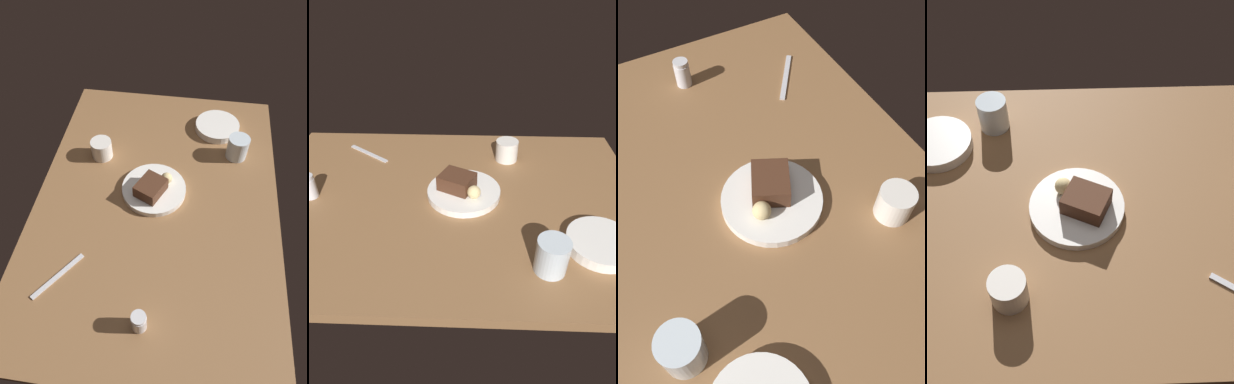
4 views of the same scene
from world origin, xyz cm
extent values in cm
cube|color=brown|center=(0.00, 0.00, 1.50)|extent=(120.00, 84.00, 3.00)
cylinder|color=white|center=(-4.59, -1.56, 4.05)|extent=(22.61, 22.61, 2.11)
cube|color=#472819|center=(-2.43, -2.39, 7.49)|extent=(12.53, 11.71, 4.76)
sphere|color=#DBC184|center=(-7.70, 2.51, 7.14)|extent=(4.06, 4.06, 4.06)
cylinder|color=silver|center=(42.60, 0.98, 6.22)|extent=(4.26, 4.26, 6.43)
cylinder|color=silver|center=(-26.26, 27.41, 7.50)|extent=(7.95, 7.95, 9.00)
cylinder|color=white|center=(-40.50, 19.76, 4.51)|extent=(17.78, 17.78, 3.01)
cylinder|color=silver|center=(-19.19, -23.66, 6.68)|extent=(7.88, 7.88, 7.36)
cube|color=silver|center=(31.60, -25.50, 3.25)|extent=(16.35, 12.06, 0.50)
camera|label=1|loc=(71.33, 8.96, 100.50)|focal=32.48mm
camera|label=2|loc=(-7.26, 83.17, 66.97)|focal=31.77mm
camera|label=3|loc=(-49.23, 22.46, 79.09)|focal=38.07mm
camera|label=4|loc=(-5.87, -65.06, 94.41)|focal=43.43mm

